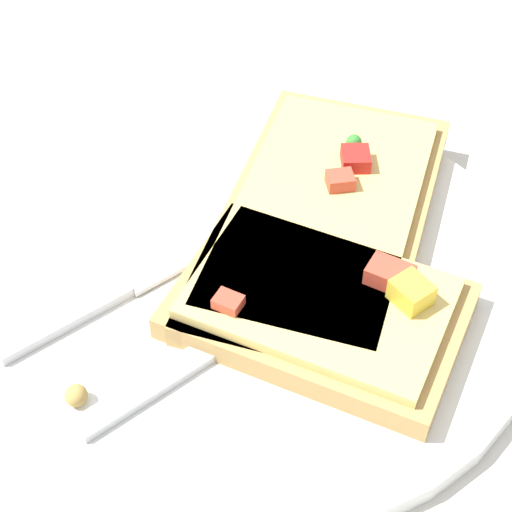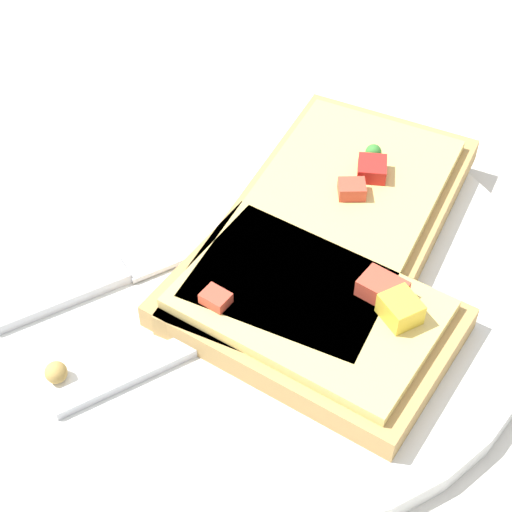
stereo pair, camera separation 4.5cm
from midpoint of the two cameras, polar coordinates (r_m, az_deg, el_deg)
name	(u,v)px [view 2 (the right image)]	position (r m, az deg, el deg)	size (l,w,h in m)	color
ground_plane	(256,284)	(0.46, 2.76, -2.02)	(4.00, 4.00, 0.00)	beige
plate	(256,276)	(0.46, 2.79, -1.52)	(0.30, 0.30, 0.01)	white
fork	(259,313)	(0.43, 3.18, -4.01)	(0.07, 0.20, 0.01)	silver
knife	(139,264)	(0.45, -5.04, -0.72)	(0.07, 0.19, 0.01)	silver
pizza_slice_main	(332,225)	(0.47, 7.81, 1.91)	(0.17, 0.22, 0.03)	tan
pizza_slice_corner	(310,314)	(0.42, 6.65, -4.01)	(0.16, 0.12, 0.03)	tan
crumb_scatter	(182,296)	(0.43, -2.02, -2.83)	(0.02, 0.12, 0.01)	tan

